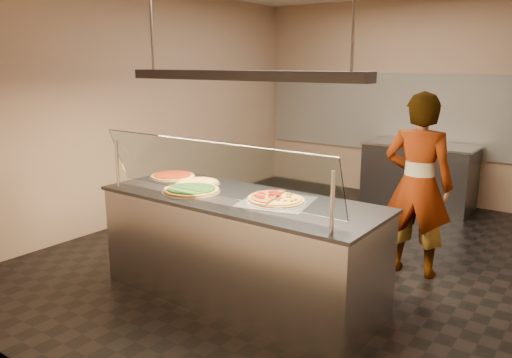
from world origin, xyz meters
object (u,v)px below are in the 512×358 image
Objects in this scene: sneeze_guard at (212,170)px; prep_table at (419,175)px; pizza_tomato at (173,176)px; serving_counter at (240,248)px; pizza_spatula at (193,179)px; heat_lamp_housing at (238,75)px; half_pizza_sausage at (288,201)px; worker at (418,185)px; half_pizza_pepperoni at (265,196)px; perforated_tray at (276,201)px; pizza_spinach at (192,190)px; pizza_cheese at (198,182)px.

sneeze_guard is 4.25m from prep_table.
serving_counter is at bearing -11.68° from pizza_tomato.
pizza_tomato is at bearing 174.73° from pizza_spatula.
pizza_spatula is 1.24m from heat_lamp_housing.
sneeze_guard is at bearing -139.40° from half_pizza_sausage.
sneeze_guard is 1.27× the size of worker.
half_pizza_sausage is (0.22, 0.00, -0.01)m from half_pizza_pepperoni.
perforated_tray is 3.80m from prep_table.
half_pizza_sausage is (0.46, 0.39, -0.27)m from sneeze_guard.
prep_table is (0.75, 3.93, -0.48)m from pizza_spinach.
sneeze_guard is 5.33× the size of pizza_cheese.
pizza_tomato is 1.94× the size of pizza_spatula.
half_pizza_pepperoni is 1.17× the size of pizza_cheese.
pizza_tomato is at bearing 25.38° from worker.
half_pizza_pepperoni is 1.62m from worker.
sneeze_guard is at bearing -90.00° from heat_lamp_housing.
pizza_spatula is (-0.72, 0.18, 0.49)m from serving_counter.
sneeze_guard is at bearing -27.22° from pizza_spinach.
prep_table is at bearing 70.13° from pizza_tomato.
half_pizza_sausage is at bearing -6.36° from pizza_spatula.
pizza_spatula is at bearing 172.08° from half_pizza_pepperoni.
worker is at bearing 38.39° from pizza_cheese.
sneeze_guard is 0.80m from heat_lamp_housing.
pizza_tomato is 2.41m from worker.
pizza_spinach reaches higher than prep_table.
pizza_spatula reaches higher than pizza_spinach.
half_pizza_sausage is 1.11× the size of pizza_tomato.
half_pizza_pepperoni reaches higher than serving_counter.
pizza_spinach is 0.23× the size of heat_lamp_housing.
sneeze_guard is at bearing -38.36° from pizza_cheese.
half_pizza_sausage reaches higher than perforated_tray.
sneeze_guard is at bearing -94.03° from prep_table.
pizza_spinach is at bearing -166.54° from heat_lamp_housing.
pizza_tomato is (-0.56, 0.32, -0.00)m from pizza_spinach.
pizza_cheese is 1.18m from heat_lamp_housing.
pizza_spinach reaches higher than pizza_tomato.
sneeze_guard is 5.04× the size of pizza_tomato.
perforated_tray is at bearing 11.09° from pizza_spinach.
pizza_tomato is at bearing 151.38° from sneeze_guard.
perforated_tray is at bearing 48.23° from sneeze_guard.
half_pizza_sausage is 2.14× the size of pizza_spatula.
pizza_tomato reaches higher than perforated_tray.
worker is at bearing 54.08° from serving_counter.
sneeze_guard is 0.66m from half_pizza_sausage.
worker reaches higher than pizza_spinach.
sneeze_guard reaches higher than pizza_spatula.
pizza_spatula is 0.15× the size of prep_table.
perforated_tray is 0.82m from pizza_spinach.
serving_counter and prep_table have the same top height.
sneeze_guard is at bearing -28.62° from pizza_tomato.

